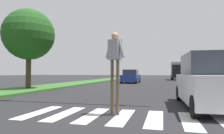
% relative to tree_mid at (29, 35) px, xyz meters
% --- Properties ---
extents(ground_plane, '(140.00, 140.00, 0.00)m').
position_rel_tree_mid_xyz_m(ground_plane, '(8.71, 15.55, -4.00)').
color(ground_plane, '#262628').
extents(crosswalk, '(6.75, 2.20, 0.01)m').
position_rel_tree_mid_xyz_m(crosswalk, '(8.71, -6.82, -4.00)').
color(crosswalk, silver).
rests_on(crosswalk, ground_plane).
extents(median_strip, '(3.27, 64.00, 0.15)m').
position_rel_tree_mid_xyz_m(median_strip, '(0.15, 13.55, -3.93)').
color(median_strip, '#386B2D').
rests_on(median_strip, ground_plane).
extents(tree_mid, '(3.66, 3.66, 5.70)m').
position_rel_tree_mid_xyz_m(tree_mid, '(0.00, 0.00, 0.00)').
color(tree_mid, '#4C3823').
rests_on(tree_mid, median_strip).
extents(traffic_light_gantry, '(9.55, 0.30, 6.00)m').
position_rel_tree_mid_xyz_m(traffic_light_gantry, '(4.33, -4.39, 0.38)').
color(traffic_light_gantry, gold).
rests_on(traffic_light_gantry, median_strip).
extents(pedestrian_performer, '(0.71, 0.41, 2.49)m').
position_rel_tree_mid_xyz_m(pedestrian_performer, '(7.99, -6.59, -2.34)').
color(pedestrian_performer, brown).
rests_on(pedestrian_performer, ground_plane).
extents(suv_crossing, '(2.13, 4.67, 1.97)m').
position_rel_tree_mid_xyz_m(suv_crossing, '(11.05, -4.57, -3.07)').
color(suv_crossing, silver).
rests_on(suv_crossing, ground_plane).
extents(sedan_midblock, '(1.96, 4.11, 1.63)m').
position_rel_tree_mid_xyz_m(sedan_midblock, '(5.58, 11.80, -3.24)').
color(sedan_midblock, navy).
rests_on(sedan_midblock, ground_plane).
extents(truck_box_delivery, '(2.40, 6.20, 3.10)m').
position_rel_tree_mid_xyz_m(truck_box_delivery, '(11.98, 24.26, -2.37)').
color(truck_box_delivery, black).
rests_on(truck_box_delivery, ground_plane).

